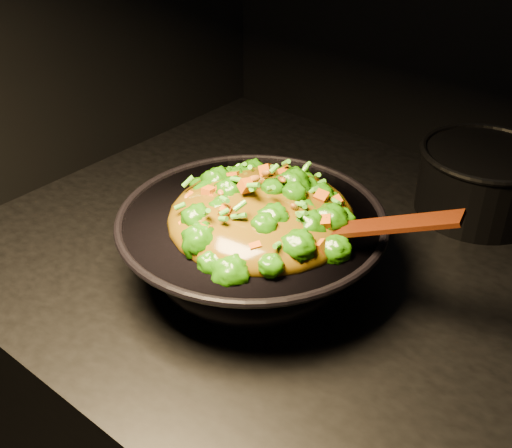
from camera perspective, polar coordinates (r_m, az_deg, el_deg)
The scene contains 4 objects.
wok at distance 0.99m, azimuth -0.37°, elevation -2.20°, with size 0.39×0.39×0.11m, color black, non-canonical shape.
stir_fry at distance 0.92m, azimuth 0.50°, elevation 2.79°, with size 0.28×0.28×0.10m, color #1F5E06, non-canonical shape.
spatula at distance 0.87m, azimuth 9.96°, elevation -0.26°, with size 0.25×0.04×0.01m, color #3B1605.
back_pot at distance 1.22m, azimuth 19.41°, elevation 3.60°, with size 0.22×0.22×0.13m, color black.
Camera 1 is at (0.42, -0.72, 1.52)m, focal length 45.00 mm.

